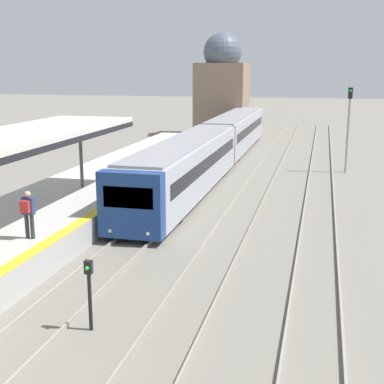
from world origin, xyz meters
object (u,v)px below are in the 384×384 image
(person_on_platform, at_px, (28,211))
(train_near, at_px, (216,144))
(signal_post_near, at_px, (89,288))
(signal_mast_far, at_px, (349,120))

(person_on_platform, height_order, train_near, train_near)
(signal_post_near, relative_size, signal_mast_far, 0.35)
(person_on_platform, distance_m, train_near, 20.17)
(person_on_platform, relative_size, signal_mast_far, 0.30)
(person_on_platform, xyz_separation_m, train_near, (2.50, 20.01, -0.37))
(signal_post_near, xyz_separation_m, signal_mast_far, (7.29, 24.23, 2.24))
(train_near, relative_size, signal_mast_far, 6.17)
(train_near, bearing_deg, signal_mast_far, 3.24)
(train_near, bearing_deg, person_on_platform, -97.12)
(person_on_platform, bearing_deg, signal_mast_far, 61.41)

